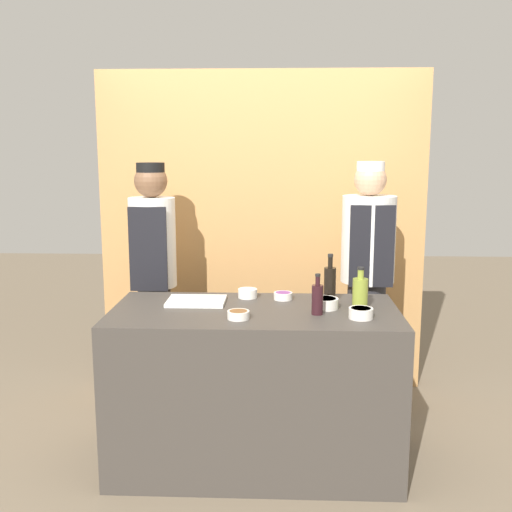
% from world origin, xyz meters
% --- Properties ---
extents(ground_plane, '(14.00, 14.00, 0.00)m').
position_xyz_m(ground_plane, '(0.00, 0.00, 0.00)').
color(ground_plane, '#756651').
extents(cabinet_wall, '(2.44, 0.18, 2.40)m').
position_xyz_m(cabinet_wall, '(0.00, 1.26, 1.20)').
color(cabinet_wall, '#B7844C').
rests_on(cabinet_wall, ground_plane).
extents(counter, '(1.63, 0.79, 0.93)m').
position_xyz_m(counter, '(0.00, 0.00, 0.47)').
color(counter, '#3D3833').
rests_on(counter, ground_plane).
extents(sauce_bowl_yellow, '(0.13, 0.13, 0.06)m').
position_xyz_m(sauce_bowl_yellow, '(0.58, -0.16, 0.96)').
color(sauce_bowl_yellow, silver).
rests_on(sauce_bowl_yellow, counter).
extents(sauce_bowl_green, '(0.12, 0.12, 0.05)m').
position_xyz_m(sauce_bowl_green, '(-0.06, 0.27, 0.96)').
color(sauce_bowl_green, silver).
rests_on(sauce_bowl_green, counter).
extents(sauce_bowl_brown, '(0.12, 0.12, 0.04)m').
position_xyz_m(sauce_bowl_brown, '(-0.08, -0.19, 0.96)').
color(sauce_bowl_brown, silver).
rests_on(sauce_bowl_brown, counter).
extents(sauce_bowl_white, '(0.15, 0.15, 0.06)m').
position_xyz_m(sauce_bowl_white, '(0.40, 0.04, 0.96)').
color(sauce_bowl_white, silver).
rests_on(sauce_bowl_white, counter).
extents(sauce_bowl_purple, '(0.11, 0.11, 0.04)m').
position_xyz_m(sauce_bowl_purple, '(0.16, 0.24, 0.96)').
color(sauce_bowl_purple, silver).
rests_on(sauce_bowl_purple, counter).
extents(cutting_board, '(0.34, 0.25, 0.02)m').
position_xyz_m(cutting_board, '(-0.35, 0.13, 0.94)').
color(cutting_board, white).
rests_on(cutting_board, counter).
extents(bottle_wine, '(0.06, 0.06, 0.23)m').
position_xyz_m(bottle_wine, '(0.35, -0.09, 1.02)').
color(bottle_wine, black).
rests_on(bottle_wine, counter).
extents(bottle_soy, '(0.07, 0.07, 0.29)m').
position_xyz_m(bottle_soy, '(0.44, 0.17, 1.05)').
color(bottle_soy, black).
rests_on(bottle_soy, counter).
extents(bottle_oil, '(0.09, 0.09, 0.24)m').
position_xyz_m(bottle_oil, '(0.60, 0.04, 1.03)').
color(bottle_oil, olive).
rests_on(bottle_oil, counter).
extents(chef_left, '(0.32, 0.32, 1.74)m').
position_xyz_m(chef_left, '(-0.74, 0.76, 0.96)').
color(chef_left, '#28282D').
rests_on(chef_left, ground_plane).
extents(chef_right, '(0.36, 0.36, 1.75)m').
position_xyz_m(chef_right, '(0.74, 0.76, 0.95)').
color(chef_right, '#28282D').
rests_on(chef_right, ground_plane).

